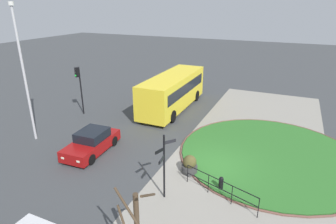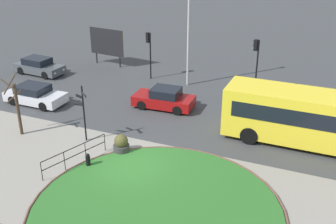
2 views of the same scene
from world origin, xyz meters
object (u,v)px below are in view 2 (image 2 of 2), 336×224
Objects in this scene: bus_yellow at (308,118)px; billboard_left at (107,43)px; signpost_directional at (83,109)px; car_far_lane at (164,99)px; car_oncoming at (39,66)px; traffic_light_far at (256,55)px; bollard_foreground at (88,160)px; lamppost_tall at (189,24)px; traffic_light_near at (149,45)px; car_near_lane at (35,95)px; planter_near_signpost at (121,144)px; street_tree_bare at (17,106)px.

bus_yellow is 2.65× the size of billboard_left.
signpost_directional is 0.81× the size of car_far_lane.
traffic_light_far is at bearing 12.46° from car_oncoming.
bollard_foreground is (1.72, -2.33, -1.55)m from signpost_directional.
car_far_lane is (0.55, 8.35, 0.26)m from bollard_foreground.
billboard_left is (-8.14, 1.89, -2.71)m from lamppost_tall.
signpost_directional is 11.32m from lamppost_tall.
lamppost_tall is at bearing 15.09° from car_oncoming.
bollard_foreground is at bearing -53.58° from signpost_directional.
traffic_light_far is (-4.37, 6.43, 1.30)m from bus_yellow.
traffic_light_near is at bearing 12.91° from traffic_light_far.
billboard_left is at bearing -41.84° from car_far_lane.
signpost_directional reaches higher than car_near_lane.
traffic_light_far reaches higher than planter_near_signpost.
traffic_light_near is at bearing 20.52° from car_oncoming.
car_far_lane reaches higher than car_near_lane.
traffic_light_near is (-1.20, 10.99, 0.78)m from signpost_directional.
bus_yellow is at bearing 3.91° from car_near_lane.
car_far_lane is 6.39m from planter_near_signpost.
street_tree_bare is (-15.46, -5.33, 0.18)m from bus_yellow.
billboard_left is at bearing -4.79° from traffic_light_near.
traffic_light_far is at bearing 29.79° from car_near_lane.
car_near_lane is 9.51m from billboard_left.
bus_yellow is 2.18× the size of car_near_lane.
bollard_foreground is 15.87m from car_oncoming.
traffic_light_far is 0.45× the size of lamppost_tall.
planter_near_signpost is (0.28, -6.39, -0.18)m from car_far_lane.
street_tree_bare is (-6.19, -6.84, 1.16)m from car_far_lane.
car_near_lane reaches higher than planter_near_signpost.
car_near_lane is 11.94m from lamppost_tall.
signpost_directional is at bearing -158.82° from bus_yellow.
street_tree_bare is (-6.06, -11.58, -2.92)m from lamppost_tall.
bollard_foreground is at bearing -112.90° from planter_near_signpost.
car_oncoming is at bearing 30.89° from traffic_light_near.
car_near_lane is 9.44m from traffic_light_near.
billboard_left is at bearing 123.30° from planter_near_signpost.
traffic_light_near reaches higher than bus_yellow.
signpost_directional is 13.12m from traffic_light_far.
car_far_lane is 6.25m from lamppost_tall.
traffic_light_far is (7.17, 10.94, 0.98)m from signpost_directional.
signpost_directional is 6.56m from car_far_lane.
planter_near_signpost is (0.41, -11.12, -4.25)m from lamppost_tall.
car_oncoming is at bearing 21.76° from traffic_light_far.
car_oncoming is at bearing 137.65° from bollard_foreground.
bollard_foreground is at bearing -56.66° from billboard_left.
signpost_directional is 12.40m from bus_yellow.
car_far_lane is 10.69m from billboard_left.
car_far_lane is 0.96× the size of car_oncoming.
lamppost_tall is at bearing 41.93° from car_near_lane.
bus_yellow is 2.12× the size of car_oncoming.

